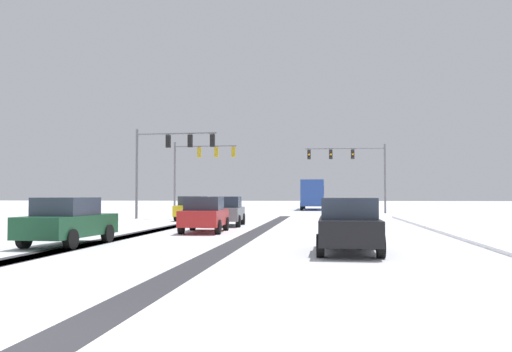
# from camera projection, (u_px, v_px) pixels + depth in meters

# --- Properties ---
(wheel_track_left_lane) EXTENTS (0.79, 39.45, 0.01)m
(wheel_track_left_lane) POSITION_uv_depth(u_px,v_px,m) (147.00, 233.00, 24.33)
(wheel_track_left_lane) COLOR #38383D
(wheel_track_left_lane) RESTS_ON ground
(wheel_track_right_lane) EXTENTS (0.82, 39.45, 0.01)m
(wheel_track_right_lane) POSITION_uv_depth(u_px,v_px,m) (254.00, 234.00, 23.72)
(wheel_track_right_lane) COLOR #38383D
(wheel_track_right_lane) RESTS_ON ground
(wheel_track_center) EXTENTS (1.02, 39.45, 0.01)m
(wheel_track_center) POSITION_uv_depth(u_px,v_px,m) (143.00, 233.00, 24.36)
(wheel_track_center) COLOR #38383D
(wheel_track_center) RESTS_ON ground
(sidewalk_kerb_right) EXTENTS (4.00, 39.45, 0.12)m
(sidewalk_kerb_right) POSITION_uv_depth(u_px,v_px,m) (510.00, 238.00, 20.67)
(sidewalk_kerb_right) COLOR white
(sidewalk_kerb_right) RESTS_ON ground
(traffic_signal_far_left) EXTENTS (5.83, 0.53, 6.50)m
(traffic_signal_far_left) POSITION_uv_depth(u_px,v_px,m) (199.00, 161.00, 48.55)
(traffic_signal_far_left) COLOR slate
(traffic_signal_far_left) RESTS_ON ground
(traffic_signal_near_left) EXTENTS (6.05, 0.59, 6.50)m
(traffic_signal_near_left) POSITION_uv_depth(u_px,v_px,m) (168.00, 152.00, 38.58)
(traffic_signal_near_left) COLOR slate
(traffic_signal_near_left) RESTS_ON ground
(traffic_signal_far_right) EXTENTS (7.55, 0.57, 6.50)m
(traffic_signal_far_right) POSITION_uv_depth(u_px,v_px,m) (352.00, 162.00, 50.75)
(traffic_signal_far_right) COLOR slate
(traffic_signal_far_right) RESTS_ON ground
(car_yellow_cab_lead) EXTENTS (1.87, 4.12, 1.62)m
(car_yellow_cab_lead) POSITION_uv_depth(u_px,v_px,m) (193.00, 208.00, 36.07)
(car_yellow_cab_lead) COLOR yellow
(car_yellow_cab_lead) RESTS_ON ground
(car_grey_second) EXTENTS (2.01, 4.19, 1.62)m
(car_grey_second) POSITION_uv_depth(u_px,v_px,m) (226.00, 211.00, 29.68)
(car_grey_second) COLOR slate
(car_grey_second) RESTS_ON ground
(car_red_third) EXTENTS (1.98, 4.18, 1.62)m
(car_red_third) POSITION_uv_depth(u_px,v_px,m) (205.00, 214.00, 24.56)
(car_red_third) COLOR red
(car_red_third) RESTS_ON ground
(car_dark_green_fourth) EXTENTS (2.01, 4.19, 1.62)m
(car_dark_green_fourth) POSITION_uv_depth(u_px,v_px,m) (68.00, 221.00, 18.16)
(car_dark_green_fourth) COLOR #194C2D
(car_dark_green_fourth) RESTS_ON ground
(car_black_fifth) EXTENTS (1.87, 4.12, 1.62)m
(car_black_fifth) POSITION_uv_depth(u_px,v_px,m) (349.00, 225.00, 15.81)
(car_black_fifth) COLOR black
(car_black_fifth) RESTS_ON ground
(bus_oncoming) EXTENTS (2.68, 11.00, 3.38)m
(bus_oncoming) POSITION_uv_depth(u_px,v_px,m) (313.00, 193.00, 63.01)
(bus_oncoming) COLOR #284793
(bus_oncoming) RESTS_ON ground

